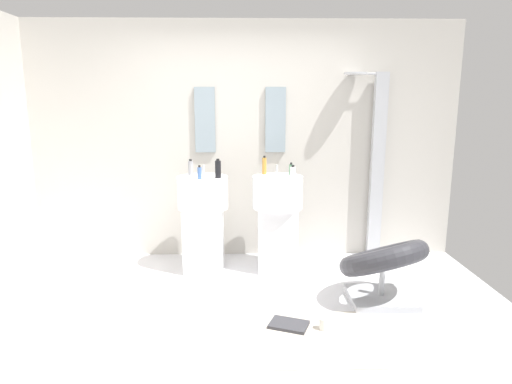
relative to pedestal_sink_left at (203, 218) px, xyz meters
name	(u,v)px	position (x,y,z in m)	size (l,w,h in m)	color
ground_plane	(239,322)	(0.38, -1.14, -0.58)	(4.80, 3.60, 0.04)	silver
rear_partition	(241,142)	(0.38, 0.51, 0.74)	(4.80, 0.10, 2.60)	beige
pedestal_sink_left	(203,218)	(0.00, 0.00, 0.00)	(0.52, 0.52, 1.09)	white
pedestal_sink_right	(277,217)	(0.77, 0.00, 0.00)	(0.52, 0.52, 1.09)	white
vanity_mirror_left	(205,120)	(0.00, 0.44, 0.99)	(0.22, 0.03, 0.70)	#8C9EA8
vanity_mirror_right	(275,120)	(0.77, 0.44, 0.99)	(0.22, 0.03, 0.70)	#8C9EA8
shower_column	(376,162)	(1.89, 0.39, 0.52)	(0.49, 0.24, 2.05)	#B7BABF
lounge_chair	(383,264)	(1.64, -0.81, -0.21)	(1.08, 1.09, 0.65)	#B7BABF
area_rug	(307,338)	(0.90, -1.43, -0.55)	(0.97, 0.82, 0.01)	beige
magazine_charcoal	(289,325)	(0.78, -1.26, -0.53)	(0.29, 0.20, 0.02)	#38383D
coffee_mug	(324,324)	(1.05, -1.32, -0.50)	(0.07, 0.07, 0.09)	white
soap_bottle_black	(218,169)	(0.17, -0.08, 0.52)	(0.06, 0.06, 0.19)	black
soap_bottle_white	(293,172)	(0.92, -0.04, 0.49)	(0.06, 0.06, 0.12)	white
soap_bottle_blue	(200,173)	(-0.01, -0.14, 0.50)	(0.04, 0.04, 0.14)	#4C72B7
soap_bottle_green	(291,170)	(0.91, 0.07, 0.49)	(0.04, 0.04, 0.13)	#59996B
soap_bottle_grey	(191,168)	(-0.13, 0.11, 0.51)	(0.05, 0.05, 0.16)	#99999E
soap_bottle_amber	(264,166)	(0.64, 0.14, 0.52)	(0.05, 0.05, 0.19)	#C68C38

